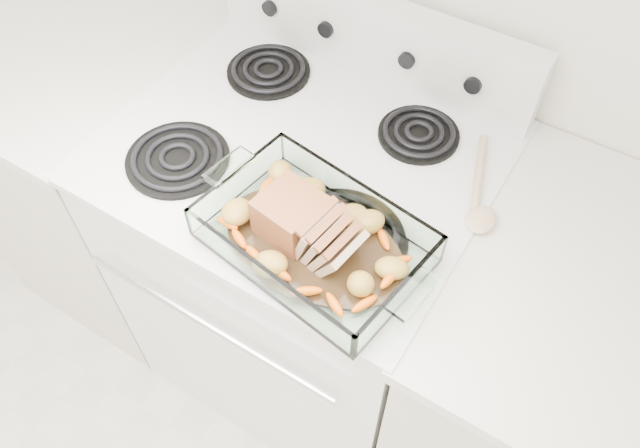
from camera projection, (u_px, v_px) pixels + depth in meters
The scene contains 7 objects.
electric_range at pixel (305, 268), 1.64m from camera, with size 0.78×0.70×1.12m.
counter_left at pixel (118, 172), 1.86m from camera, with size 0.58×0.68×0.93m.
counter_right at pixel (546, 400), 1.44m from camera, with size 0.58×0.68×0.93m.
baking_dish at pixel (314, 241), 1.10m from camera, with size 0.38×0.25×0.07m.
pork_roast at pixel (301, 225), 1.09m from camera, with size 0.19×0.10×0.08m.
roast_vegetables at pixel (322, 226), 1.12m from camera, with size 0.32×0.17×0.04m.
wooden_spoon at pixel (480, 198), 1.19m from camera, with size 0.12×0.24×0.02m.
Camera 1 is at (0.51, 0.92, 1.86)m, focal length 35.00 mm.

